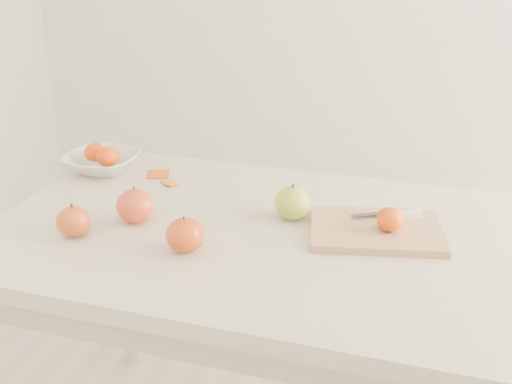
% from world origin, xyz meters
% --- Properties ---
extents(table, '(1.20, 0.80, 0.75)m').
position_xyz_m(table, '(0.00, 0.00, 0.65)').
color(table, beige).
rests_on(table, ground).
extents(cutting_board, '(0.34, 0.27, 0.02)m').
position_xyz_m(cutting_board, '(0.29, 0.06, 0.76)').
color(cutting_board, tan).
rests_on(cutting_board, table).
extents(board_tangerine, '(0.06, 0.06, 0.05)m').
position_xyz_m(board_tangerine, '(0.32, 0.05, 0.80)').
color(board_tangerine, '#CF4907').
rests_on(board_tangerine, cutting_board).
extents(fruit_bowl, '(0.20, 0.20, 0.05)m').
position_xyz_m(fruit_bowl, '(-0.52, 0.23, 0.77)').
color(fruit_bowl, silver).
rests_on(fruit_bowl, table).
extents(bowl_tangerine_near, '(0.06, 0.06, 0.06)m').
position_xyz_m(bowl_tangerine_near, '(-0.54, 0.24, 0.80)').
color(bowl_tangerine_near, '#DA4507').
rests_on(bowl_tangerine_near, fruit_bowl).
extents(bowl_tangerine_far, '(0.06, 0.06, 0.06)m').
position_xyz_m(bowl_tangerine_far, '(-0.49, 0.21, 0.80)').
color(bowl_tangerine_far, '#CB3907').
rests_on(bowl_tangerine_far, fruit_bowl).
extents(orange_peel_a, '(0.07, 0.06, 0.01)m').
position_xyz_m(orange_peel_a, '(-0.35, 0.23, 0.75)').
color(orange_peel_a, '#C9440E').
rests_on(orange_peel_a, table).
extents(orange_peel_b, '(0.06, 0.05, 0.01)m').
position_xyz_m(orange_peel_b, '(-0.29, 0.19, 0.75)').
color(orange_peel_b, orange).
rests_on(orange_peel_b, table).
extents(paring_knife, '(0.16, 0.08, 0.01)m').
position_xyz_m(paring_knife, '(0.33, 0.13, 0.78)').
color(paring_knife, white).
rests_on(paring_knife, cutting_board).
extents(apple_green, '(0.09, 0.09, 0.08)m').
position_xyz_m(apple_green, '(0.08, 0.08, 0.79)').
color(apple_green, olive).
rests_on(apple_green, table).
extents(apple_red_b, '(0.09, 0.09, 0.08)m').
position_xyz_m(apple_red_b, '(-0.27, -0.05, 0.79)').
color(apple_red_b, '#9C0811').
rests_on(apple_red_b, table).
extents(apple_red_d, '(0.08, 0.08, 0.07)m').
position_xyz_m(apple_red_d, '(-0.37, -0.16, 0.79)').
color(apple_red_d, maroon).
rests_on(apple_red_d, table).
extents(apple_red_c, '(0.08, 0.08, 0.08)m').
position_xyz_m(apple_red_c, '(-0.10, -0.15, 0.79)').
color(apple_red_c, maroon).
rests_on(apple_red_c, table).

